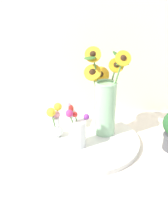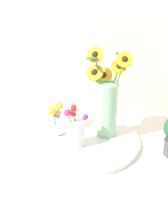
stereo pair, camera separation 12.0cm
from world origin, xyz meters
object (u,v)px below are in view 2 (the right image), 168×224
Objects in this scene: vase_bulb_right at (57,120)px; vase_small_back at (73,115)px; serving_tray at (84,140)px; mason_jar_sunflowers at (107,101)px; vase_small_center at (76,131)px.

vase_bulb_right is 1.27× the size of vase_small_back.
vase_small_back reaches higher than serving_tray.
mason_jar_sunflowers is 3.30× the size of vase_small_back.
serving_tray is 1.25× the size of mason_jar_sunflowers.
vase_small_center is 0.19m from vase_small_back.
mason_jar_sunflowers reaches higher than vase_small_center.
mason_jar_sunflowers is 2.60× the size of vase_bulb_right.
mason_jar_sunflowers is at bearing 46.35° from vase_small_center.
vase_small_back is (-0.08, 0.12, 0.07)m from serving_tray.
vase_bulb_right reaches higher than serving_tray.
mason_jar_sunflowers is 2.25× the size of vase_small_center.
serving_tray is at bearing -57.73° from vase_small_back.
mason_jar_sunflowers is 0.25m from vase_bulb_right.
vase_small_center is at bearing -37.49° from vase_bulb_right.
serving_tray is 0.22m from mason_jar_sunflowers.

